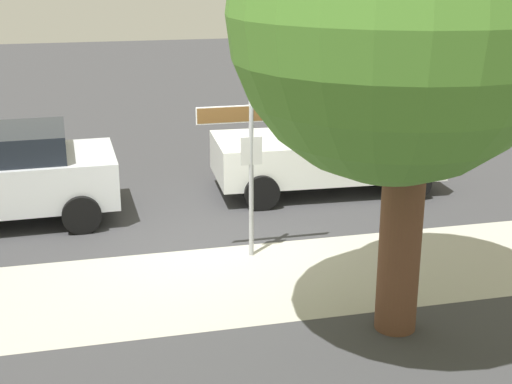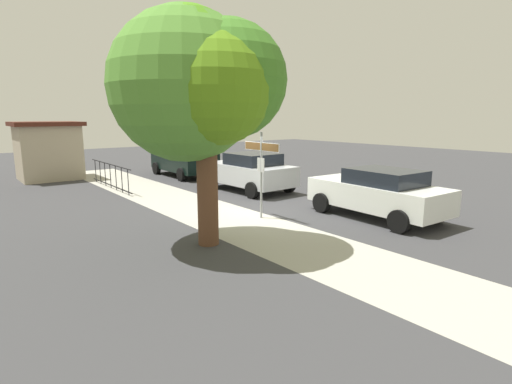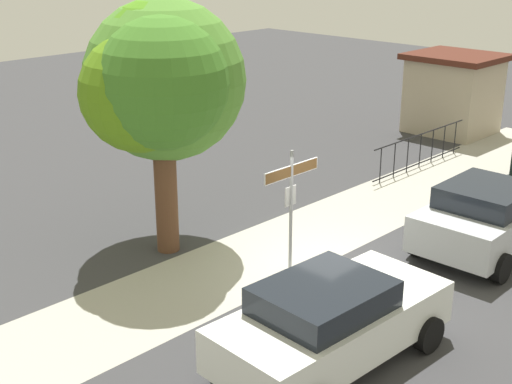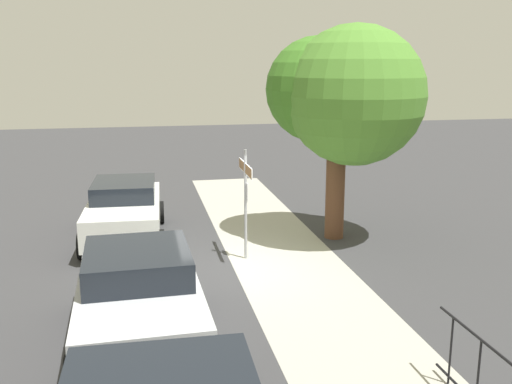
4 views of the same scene
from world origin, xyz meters
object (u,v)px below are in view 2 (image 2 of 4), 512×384
object	(u,v)px
utility_shed	(48,150)
car_black	(184,156)
street_sign	(261,160)
shade_tree	(200,82)
car_white	(378,192)
car_silver	(250,171)

from	to	relation	value
utility_shed	car_black	bearing A→B (deg)	-119.64
street_sign	car_black	world-z (taller)	street_sign
car_black	utility_shed	bearing A→B (deg)	61.59
shade_tree	car_white	bearing A→B (deg)	-100.44
shade_tree	car_black	world-z (taller)	shade_tree
shade_tree	car_white	xyz separation A→B (m)	(-1.03, -5.58, -3.05)
car_white	car_silver	xyz separation A→B (m)	(6.04, 0.35, 0.03)
shade_tree	utility_shed	xyz separation A→B (m)	(13.70, 0.67, -2.41)
car_silver	car_black	distance (m)	5.44
shade_tree	car_silver	size ratio (longest dim) A/B	1.36
shade_tree	utility_shed	world-z (taller)	shade_tree
car_white	shade_tree	bearing A→B (deg)	81.99
car_black	utility_shed	world-z (taller)	utility_shed
street_sign	car_silver	distance (m)	4.69
car_silver	car_black	xyz separation A→B (m)	(5.43, 0.18, 0.24)
street_sign	car_white	bearing A→B (deg)	-127.67
car_white	car_black	xyz separation A→B (m)	(11.47, 0.52, 0.27)
street_sign	car_black	bearing A→B (deg)	-14.06
car_white	utility_shed	world-z (taller)	utility_shed
shade_tree	utility_shed	size ratio (longest dim) A/B	1.82
car_silver	utility_shed	distance (m)	10.52
street_sign	utility_shed	distance (m)	12.99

